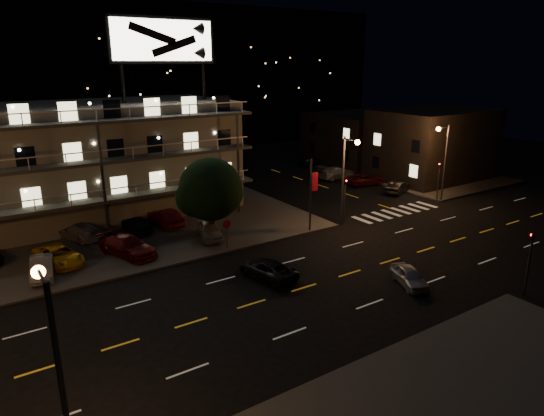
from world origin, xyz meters
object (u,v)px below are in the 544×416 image
lot_car_7 (79,231)px  road_car_east (409,276)px  tree (210,191)px  side_car_0 (398,187)px  lot_car_4 (210,230)px  road_car_west (267,269)px  lot_car_2 (59,255)px

lot_car_7 → road_car_east: (16.20, -20.58, -0.21)m
tree → lot_car_7: tree is taller
side_car_0 → lot_car_4: bearing=71.2°
side_car_0 → road_car_west: bearing=90.7°
tree → road_car_west: tree is taller
lot_car_7 → road_car_west: lot_car_7 is taller
lot_car_2 → side_car_0: 35.56m
lot_car_2 → lot_car_7: (2.40, 4.50, 0.02)m
lot_car_4 → side_car_0: lot_car_4 is taller
lot_car_7 → road_car_west: 17.05m
tree → lot_car_2: bearing=173.9°
tree → lot_car_4: bearing=165.2°
lot_car_4 → road_car_east: (7.16, -14.88, -0.25)m
lot_car_4 → lot_car_7: (-9.04, 5.70, -0.04)m
road_car_east → road_car_west: size_ratio=0.79×
side_car_0 → road_car_west: 26.32m
lot_car_4 → road_car_east: bearing=-48.7°
tree → side_car_0: bearing=4.0°
side_car_0 → road_car_east: size_ratio=1.15×
lot_car_2 → road_car_east: size_ratio=1.31×
lot_car_4 → road_car_west: lot_car_4 is taller
lot_car_4 → side_car_0: bearing=19.4°
tree → road_car_east: (7.01, -14.84, -3.54)m
tree → lot_car_7: size_ratio=1.45×
road_car_east → road_car_west: 9.44m
lot_car_4 → road_car_east: lot_car_4 is taller
tree → lot_car_7: bearing=148.0°
tree → lot_car_7: (-9.19, 5.74, -3.32)m
road_car_west → road_car_east: bearing=129.7°
road_car_east → road_car_west: bearing=161.8°
lot_car_7 → side_car_0: size_ratio=1.13×
road_car_west → lot_car_7: bearing=-68.3°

